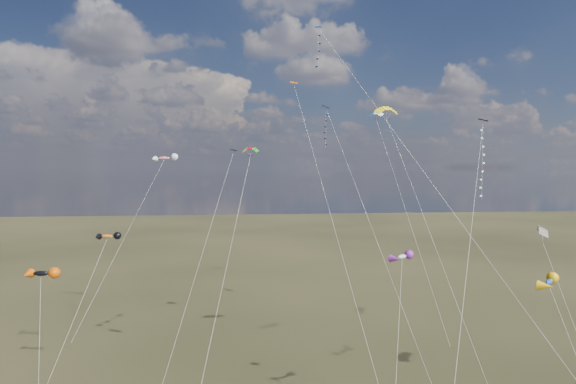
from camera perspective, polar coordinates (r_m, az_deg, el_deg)
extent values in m
cube|color=black|center=(69.06, 4.24, 9.40)|extent=(1.28, 1.33, 0.45)
cylinder|color=silver|center=(59.77, 9.27, -3.81)|extent=(6.84, 20.56, 29.63)
cube|color=#0E1F48|center=(56.06, 3.38, 17.84)|extent=(0.79, 0.73, 0.33)
cylinder|color=silver|center=(45.32, 17.70, -1.81)|extent=(18.59, 24.35, 36.22)
cube|color=black|center=(61.28, -6.04, 4.65)|extent=(1.00, 1.01, 0.24)
cylinder|color=silver|center=(56.98, -9.63, -7.17)|extent=(7.35, 10.40, 23.66)
cube|color=#091145|center=(47.98, 20.87, 7.49)|extent=(1.03, 1.05, 0.24)
cylinder|color=silver|center=(38.71, 19.02, -10.45)|extent=(11.16, 17.03, 25.72)
cube|color=#CA4C09|center=(61.48, 0.64, 12.06)|extent=(0.96, 0.90, 0.35)
cylinder|color=silver|center=(51.26, 5.13, -3.78)|extent=(5.48, 20.70, 31.56)
cylinder|color=silver|center=(56.56, 15.87, -4.75)|extent=(5.53, 15.83, 28.66)
cylinder|color=silver|center=(70.93, 13.32, -2.76)|extent=(4.34, 17.44, 29.77)
cube|color=#332316|center=(66.93, 17.64, -16.16)|extent=(0.10, 0.10, 0.12)
cylinder|color=silver|center=(55.03, 29.23, -12.17)|extent=(0.32, 9.68, 15.53)
cylinder|color=silver|center=(47.90, -7.11, -9.00)|extent=(5.80, 20.43, 23.74)
ellipsoid|color=black|center=(51.80, -25.77, -8.15)|extent=(2.86, 1.43, 1.09)
cylinder|color=silver|center=(49.53, -25.93, -15.86)|extent=(2.09, 7.56, 12.06)
ellipsoid|color=orange|center=(58.03, -19.44, -4.66)|extent=(2.55, 1.30, 0.91)
cylinder|color=silver|center=(55.88, -22.54, -12.46)|extent=(4.39, 8.57, 14.29)
ellipsoid|color=white|center=(48.05, 12.57, -7.03)|extent=(2.45, 2.10, 0.95)
cylinder|color=silver|center=(45.08, 12.09, -16.55)|extent=(3.75, 8.90, 13.51)
ellipsoid|color=red|center=(79.89, -13.61, 3.68)|extent=(3.91, 2.19, 1.26)
cylinder|color=silver|center=(74.02, -17.94, -5.23)|extent=(9.71, 14.84, 23.02)
cube|color=#332316|center=(70.67, -23.01, -15.22)|extent=(0.10, 0.10, 0.12)
ellipsoid|color=blue|center=(42.66, 27.02, -8.89)|extent=(2.51, 2.49, 1.02)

